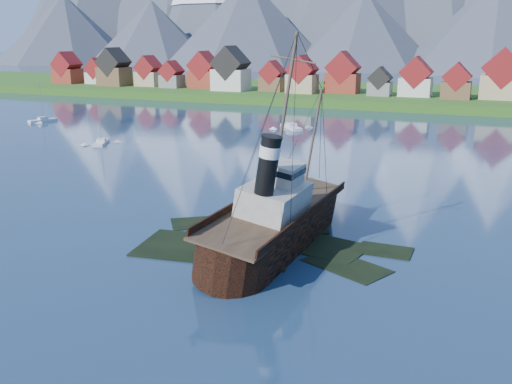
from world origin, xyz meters
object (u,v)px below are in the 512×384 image
at_px(sailboat_b, 43,121).
at_px(sailboat_c, 291,128).
at_px(tugboat_wreck, 277,217).
at_px(sailboat_a, 101,143).

height_order(sailboat_b, sailboat_c, sailboat_c).
relative_size(tugboat_wreck, sailboat_c, 2.57).
bearing_deg(sailboat_c, tugboat_wreck, -113.80).
height_order(sailboat_a, sailboat_b, sailboat_b).
bearing_deg(sailboat_a, sailboat_c, 23.12).
xyz_separation_m(sailboat_b, sailboat_c, (69.80, 15.38, 0.01)).
distance_m(sailboat_b, sailboat_c, 71.48).
relative_size(tugboat_wreck, sailboat_a, 3.17).
distance_m(sailboat_a, sailboat_c, 49.53).
xyz_separation_m(tugboat_wreck, sailboat_c, (-26.91, 81.96, -2.94)).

